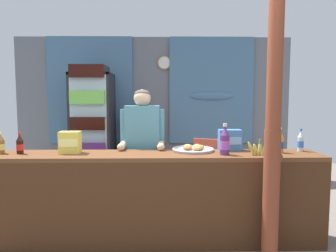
{
  "coord_description": "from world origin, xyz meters",
  "views": [
    {
      "loc": [
        0.15,
        -2.68,
        1.47
      ],
      "look_at": [
        0.22,
        0.84,
        1.15
      ],
      "focal_mm": 33.7,
      "sensor_mm": 36.0,
      "label": 1
    }
  ],
  "objects": [
    {
      "name": "plastic_lawn_chair",
      "position": [
        0.87,
        2.0,
        0.49
      ],
      "size": [
        0.58,
        0.58,
        0.86
      ],
      "color": "#E5563D",
      "rests_on": "ground"
    },
    {
      "name": "stall_counter",
      "position": [
        0.09,
        0.33,
        0.56
      ],
      "size": [
        3.3,
        0.49,
        0.91
      ],
      "color": "brown",
      "rests_on": "ground"
    },
    {
      "name": "banana_bunch",
      "position": [
        1.1,
        0.34,
        0.97
      ],
      "size": [
        0.27,
        0.05,
        0.16
      ],
      "color": "#CCC14C",
      "rests_on": "stall_counter"
    },
    {
      "name": "snack_box_instant_noodle",
      "position": [
        -0.78,
        0.48,
        1.02
      ],
      "size": [
        0.2,
        0.14,
        0.22
      ],
      "color": "#EAD14C",
      "rests_on": "stall_counter"
    },
    {
      "name": "soda_bottle_cola",
      "position": [
        -1.27,
        0.45,
        1.0
      ],
      "size": [
        0.07,
        0.07,
        0.21
      ],
      "color": "black",
      "rests_on": "stall_counter"
    },
    {
      "name": "pastry_tray",
      "position": [
        0.47,
        0.58,
        0.93
      ],
      "size": [
        0.44,
        0.44,
        0.07
      ],
      "color": "#BCBCC1",
      "rests_on": "stall_counter"
    },
    {
      "name": "bottle_shelf_rack",
      "position": [
        -0.22,
        2.75,
        0.67
      ],
      "size": [
        0.48,
        0.28,
        1.28
      ],
      "color": "brown",
      "rests_on": "ground"
    },
    {
      "name": "back_wall_curtained",
      "position": [
        -0.01,
        3.11,
        1.32
      ],
      "size": [
        4.95,
        0.22,
        2.54
      ],
      "color": "slate",
      "rests_on": "ground"
    },
    {
      "name": "snack_box_biscuit",
      "position": [
        0.87,
        0.62,
        1.02
      ],
      "size": [
        0.24,
        0.14,
        0.22
      ],
      "color": "#3D75B7",
      "rests_on": "stall_counter"
    },
    {
      "name": "soda_bottle_grape_soda",
      "position": [
        0.76,
        0.36,
        1.04
      ],
      "size": [
        0.1,
        0.1,
        0.31
      ],
      "color": "#56286B",
      "rests_on": "stall_counter"
    },
    {
      "name": "timber_post",
      "position": [
        1.12,
        0.05,
        1.14
      ],
      "size": [
        0.17,
        0.14,
        2.37
      ],
      "color": "brown",
      "rests_on": "ground"
    },
    {
      "name": "drink_fridge",
      "position": [
        -1.0,
        2.52,
        1.07
      ],
      "size": [
        0.65,
        0.76,
        1.97
      ],
      "color": "#232328",
      "rests_on": "ground"
    },
    {
      "name": "shopkeeper",
      "position": [
        -0.07,
        0.87,
        0.97
      ],
      "size": [
        0.5,
        0.42,
        1.55
      ],
      "color": "#28282D",
      "rests_on": "ground"
    },
    {
      "name": "soda_bottle_orange_soda",
      "position": [
        1.34,
        0.46,
        1.02
      ],
      "size": [
        0.08,
        0.08,
        0.26
      ],
      "color": "orange",
      "rests_on": "stall_counter"
    },
    {
      "name": "ground_plane",
      "position": [
        0.0,
        1.23,
        0.0
      ],
      "size": [
        7.97,
        7.97,
        0.0
      ],
      "primitive_type": "plane",
      "color": "slate"
    },
    {
      "name": "soda_bottle_iced_tea",
      "position": [
        -1.47,
        0.47,
        1.0
      ],
      "size": [
        0.08,
        0.08,
        0.21
      ],
      "color": "brown",
      "rests_on": "stall_counter"
    },
    {
      "name": "soda_bottle_water",
      "position": [
        1.59,
        0.55,
        1.01
      ],
      "size": [
        0.06,
        0.06,
        0.24
      ],
      "color": "silver",
      "rests_on": "stall_counter"
    }
  ]
}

